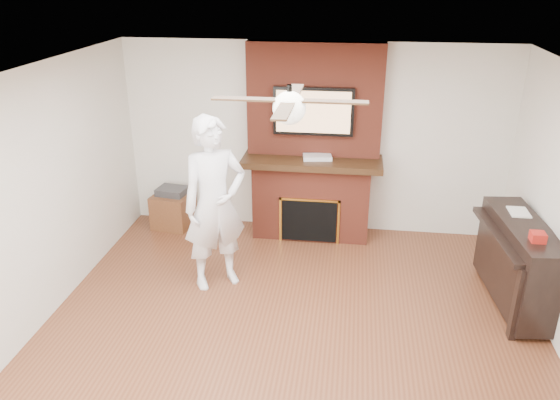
# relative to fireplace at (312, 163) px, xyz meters

# --- Properties ---
(room_shell) EXTENTS (5.36, 5.86, 2.86)m
(room_shell) POSITION_rel_fireplace_xyz_m (0.00, -2.55, 0.25)
(room_shell) COLOR #572C19
(room_shell) RESTS_ON ground
(fireplace) EXTENTS (1.78, 0.64, 2.50)m
(fireplace) POSITION_rel_fireplace_xyz_m (0.00, 0.00, 0.00)
(fireplace) COLOR maroon
(fireplace) RESTS_ON ground
(tv) EXTENTS (1.00, 0.08, 0.60)m
(tv) POSITION_rel_fireplace_xyz_m (0.00, -0.05, 0.68)
(tv) COLOR black
(tv) RESTS_ON fireplace
(ceiling_fan) EXTENTS (1.21, 1.21, 0.31)m
(ceiling_fan) POSITION_rel_fireplace_xyz_m (-0.00, -2.55, 1.34)
(ceiling_fan) COLOR black
(ceiling_fan) RESTS_ON room_shell
(person) EXTENTS (0.86, 0.79, 1.94)m
(person) POSITION_rel_fireplace_xyz_m (-0.94, -1.43, -0.02)
(person) COLOR white
(person) RESTS_ON ground
(side_table) EXTENTS (0.56, 0.56, 0.57)m
(side_table) POSITION_rel_fireplace_xyz_m (-1.90, -0.07, -0.73)
(side_table) COLOR #562F18
(side_table) RESTS_ON ground
(piano) EXTENTS (0.66, 1.46, 1.02)m
(piano) POSITION_rel_fireplace_xyz_m (2.27, -1.40, -0.49)
(piano) COLOR black
(piano) RESTS_ON ground
(cable_box) EXTENTS (0.39, 0.26, 0.05)m
(cable_box) POSITION_rel_fireplace_xyz_m (0.07, -0.10, 0.11)
(cable_box) COLOR silver
(cable_box) RESTS_ON fireplace
(candle_orange) EXTENTS (0.06, 0.06, 0.13)m
(candle_orange) POSITION_rel_fireplace_xyz_m (-0.20, -0.25, -0.93)
(candle_orange) COLOR orange
(candle_orange) RESTS_ON ground
(candle_green) EXTENTS (0.06, 0.06, 0.10)m
(candle_green) POSITION_rel_fireplace_xyz_m (-0.06, -0.16, -0.95)
(candle_green) COLOR #317C33
(candle_green) RESTS_ON ground
(candle_cream) EXTENTS (0.07, 0.07, 0.09)m
(candle_cream) POSITION_rel_fireplace_xyz_m (0.14, -0.26, -0.95)
(candle_cream) COLOR beige
(candle_cream) RESTS_ON ground
(candle_blue) EXTENTS (0.06, 0.06, 0.08)m
(candle_blue) POSITION_rel_fireplace_xyz_m (0.25, -0.22, -0.96)
(candle_blue) COLOR teal
(candle_blue) RESTS_ON ground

